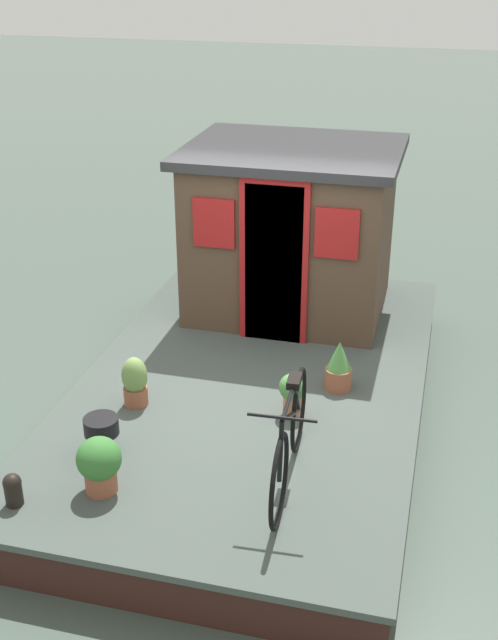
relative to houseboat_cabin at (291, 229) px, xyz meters
name	(u,v)px	position (x,y,z in m)	size (l,w,h in m)	color
ground_plane	(254,416)	(-1.68, 0.00, -1.41)	(60.00, 60.00, 0.00)	#47564C
houseboat_deck	(254,396)	(-1.68, 0.00, -1.18)	(5.57, 3.26, 0.47)	#424C47
houseboat_cabin	(291,229)	(0.00, 0.00, 0.00)	(1.91, 2.31, 1.87)	#4C3828
bicycle	(290,439)	(-3.23, -0.68, -0.55)	(1.69, 0.50, 0.86)	black
potted_plant_geranium	(339,366)	(-1.71, -0.83, -0.71)	(0.26, 0.26, 0.49)	#935138
potted_plant_basil	(293,392)	(-2.26, -0.50, -0.71)	(0.25, 0.25, 0.40)	#C6754C
potted_plant_ivy	(135,382)	(-2.45, 0.92, -0.71)	(0.24, 0.24, 0.48)	#935138
potted_plant_succulent	(99,463)	(-3.71, 0.71, -0.69)	(0.35, 0.35, 0.47)	#935138
charcoal_grill	(101,428)	(-3.22, 0.91, -0.72)	(0.29, 0.29, 0.32)	black
mooring_bollard	(13,488)	(-4.03, 1.28, -0.80)	(0.14, 0.14, 0.27)	black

